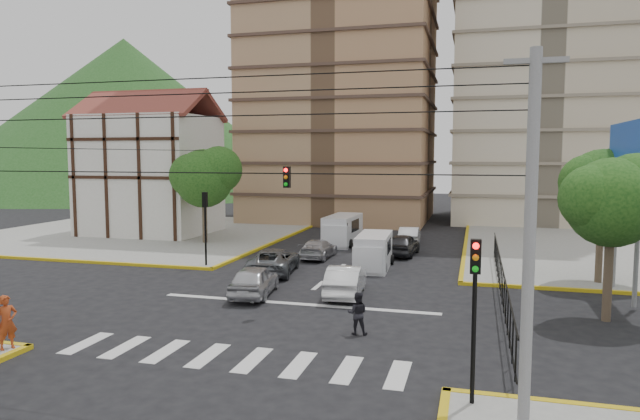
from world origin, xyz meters
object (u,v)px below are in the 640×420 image
(pedestrian_sw_corner, at_px, (7,322))
(traffic_light_se, at_px, (475,294))
(traffic_light_nw, at_px, (205,216))
(car_white_front_right, at_px, (346,280))
(van_right_lane, at_px, (373,252))
(car_silver_front_left, at_px, (254,280))
(pedestrian_crosswalk, at_px, (357,313))
(van_left_lane, at_px, (342,231))

(pedestrian_sw_corner, bearing_deg, traffic_light_se, -62.37)
(traffic_light_nw, relative_size, car_white_front_right, 0.97)
(traffic_light_nw, height_order, van_right_lane, traffic_light_nw)
(car_silver_front_left, distance_m, pedestrian_crosswalk, 7.50)
(traffic_light_nw, distance_m, van_right_lane, 10.24)
(van_right_lane, bearing_deg, pedestrian_crosswalk, -85.86)
(van_left_lane, relative_size, pedestrian_crosswalk, 3.11)
(traffic_light_nw, bearing_deg, car_white_front_right, -25.06)
(van_left_lane, bearing_deg, pedestrian_crosswalk, -72.69)
(van_right_lane, relative_size, pedestrian_crosswalk, 2.89)
(van_right_lane, bearing_deg, van_left_lane, 111.63)
(van_left_lane, relative_size, pedestrian_sw_corner, 2.70)
(traffic_light_se, relative_size, traffic_light_nw, 1.00)
(car_silver_front_left, relative_size, pedestrian_crosswalk, 2.72)
(van_right_lane, relative_size, car_white_front_right, 1.03)
(van_left_lane, xyz_separation_m, pedestrian_sw_corner, (-5.61, -25.92, -0.00))
(traffic_light_nw, xyz_separation_m, van_right_lane, (9.77, 2.20, -2.11))
(car_white_front_right, relative_size, pedestrian_sw_corner, 2.43)
(van_left_lane, distance_m, car_silver_front_left, 16.23)
(pedestrian_sw_corner, xyz_separation_m, pedestrian_crosswalk, (11.08, 5.17, -0.27))
(pedestrian_sw_corner, bearing_deg, pedestrian_crosswalk, -36.50)
(traffic_light_nw, distance_m, van_left_lane, 12.25)
(traffic_light_se, bearing_deg, car_silver_front_left, 135.82)
(van_right_lane, distance_m, van_left_lane, 9.20)
(traffic_light_se, distance_m, pedestrian_sw_corner, 15.44)
(van_left_lane, height_order, pedestrian_crosswalk, van_left_lane)
(van_left_lane, bearing_deg, van_right_lane, -62.60)
(van_right_lane, relative_size, van_left_lane, 0.93)
(traffic_light_nw, distance_m, pedestrian_crosswalk, 15.45)
(traffic_light_nw, relative_size, car_silver_front_left, 1.00)
(traffic_light_se, height_order, car_silver_front_left, traffic_light_se)
(traffic_light_se, xyz_separation_m, car_silver_front_left, (-10.21, 9.92, -2.37))
(traffic_light_se, distance_m, pedestrian_crosswalk, 7.23)
(traffic_light_se, bearing_deg, car_white_front_right, 118.29)
(pedestrian_sw_corner, bearing_deg, van_left_lane, 16.25)
(van_right_lane, xyz_separation_m, van_left_lane, (-3.87, 8.35, 0.08))
(traffic_light_se, height_order, van_left_lane, traffic_light_se)
(traffic_light_se, height_order, van_right_lane, traffic_light_se)
(car_white_front_right, bearing_deg, van_right_lane, -96.72)
(traffic_light_se, xyz_separation_m, car_white_front_right, (-5.97, 11.10, -2.37))
(van_right_lane, bearing_deg, traffic_light_nw, -170.56)
(pedestrian_crosswalk, bearing_deg, van_left_lane, -82.91)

